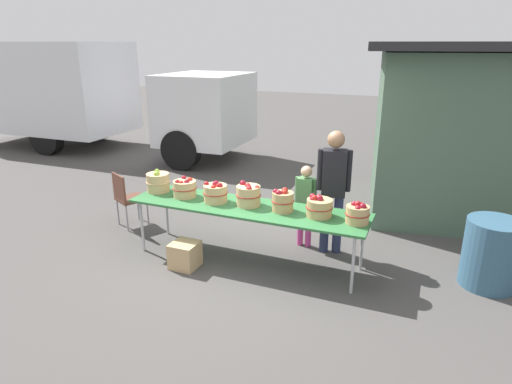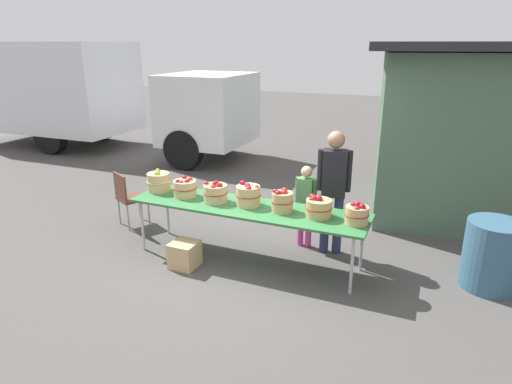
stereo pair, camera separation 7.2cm
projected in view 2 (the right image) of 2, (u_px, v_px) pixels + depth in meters
ground_plane at (247, 259)px, 5.83m from camera, size 40.00×40.00×0.00m
market_table at (247, 209)px, 5.60m from camera, size 3.10×0.76×0.75m
apple_basket_green_0 at (159, 182)px, 6.13m from camera, size 0.33×0.33×0.31m
apple_basket_red_0 at (185, 188)px, 5.93m from camera, size 0.33×0.33×0.26m
apple_basket_red_1 at (215, 192)px, 5.72m from camera, size 0.33×0.33×0.28m
apple_basket_red_2 at (248, 195)px, 5.59m from camera, size 0.33×0.33×0.31m
apple_basket_red_3 at (282, 201)px, 5.39m from camera, size 0.28×0.28×0.30m
apple_basket_red_4 at (318, 207)px, 5.23m from camera, size 0.33×0.33×0.27m
apple_basket_red_5 at (357, 214)px, 5.02m from camera, size 0.29×0.29×0.26m
vendor_adult at (334, 183)px, 5.73m from camera, size 0.43×0.28×1.68m
child_customer at (306, 200)px, 6.01m from camera, size 0.31×0.17×1.17m
box_truck at (87, 92)px, 11.58m from camera, size 7.75×2.35×2.75m
food_kiosk at (477, 131)px, 7.01m from camera, size 3.90×3.40×2.74m
folding_chair at (128, 195)px, 6.75m from camera, size 0.54×0.54×0.86m
trash_barrel at (492, 255)px, 5.06m from camera, size 0.63×0.63×0.82m
produce_crate at (185, 254)px, 5.60m from camera, size 0.33×0.33×0.33m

